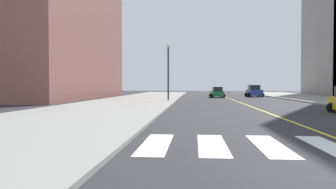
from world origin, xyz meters
TOP-DOWN VIEW (x-y plane):
  - sidewalk_kerb_west at (-12.20, 20.00)m, footprint 10.00×120.00m
  - lane_divider_paint at (0.00, 40.00)m, footprint 0.16×80.00m
  - low_rise_brick_west at (-27.08, 40.15)m, footprint 16.00×32.00m
  - car_green_nearest at (-1.50, 45.28)m, footprint 2.45×3.82m
  - car_blue_second at (4.93, 49.32)m, footprint 2.82×4.47m
  - street_lamp at (-8.14, 31.99)m, footprint 0.44×0.44m

SIDE VIEW (x-z plane):
  - lane_divider_paint at x=0.00m, z-range 0.00..0.01m
  - sidewalk_kerb_west at x=-12.20m, z-range 0.00..0.15m
  - car_green_nearest at x=-1.50m, z-range -0.05..1.62m
  - car_blue_second at x=4.93m, z-range -0.06..1.91m
  - street_lamp at x=-8.14m, z-range 0.80..7.45m
  - low_rise_brick_west at x=-27.08m, z-range 0.00..27.25m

